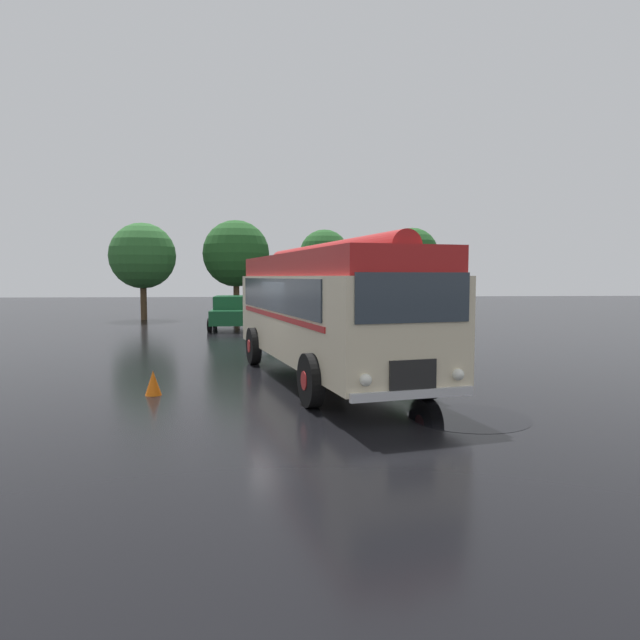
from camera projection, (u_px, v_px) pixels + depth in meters
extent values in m
plane|color=black|center=(299.00, 377.00, 14.92)|extent=(120.00, 120.00, 0.00)
cube|color=beige|center=(324.00, 317.00, 14.73)|extent=(4.73, 10.31, 2.10)
cube|color=red|center=(324.00, 265.00, 14.63)|extent=(4.49, 10.07, 0.56)
cylinder|color=red|center=(324.00, 255.00, 14.61)|extent=(2.76, 9.38, 0.60)
cube|color=#2D3842|center=(366.00, 294.00, 15.36)|extent=(1.87, 7.79, 0.84)
cube|color=#2D3842|center=(274.00, 295.00, 14.59)|extent=(1.87, 7.79, 0.84)
cube|color=red|center=(367.00, 314.00, 15.30)|extent=(1.91, 7.99, 0.12)
cube|color=red|center=(275.00, 316.00, 14.54)|extent=(1.91, 7.99, 0.12)
cube|color=#2D3842|center=(414.00, 298.00, 9.92)|extent=(2.15, 0.54, 0.88)
cube|color=black|center=(413.00, 375.00, 10.02)|extent=(0.89, 0.26, 0.56)
cube|color=silver|center=(413.00, 394.00, 10.02)|extent=(2.33, 0.64, 0.16)
sphere|color=white|center=(458.00, 375.00, 10.28)|extent=(0.22, 0.22, 0.22)
sphere|color=white|center=(366.00, 380.00, 9.74)|extent=(0.22, 0.22, 0.22)
cylinder|color=black|center=(426.00, 374.00, 12.26)|extent=(0.52, 1.13, 1.10)
cylinder|color=red|center=(426.00, 374.00, 12.26)|extent=(0.40, 0.45, 0.39)
cylinder|color=black|center=(311.00, 380.00, 11.48)|extent=(0.52, 1.13, 1.10)
cylinder|color=red|center=(311.00, 380.00, 11.48)|extent=(0.40, 0.45, 0.39)
cylinder|color=black|center=(335.00, 343.00, 17.96)|extent=(0.52, 1.13, 1.10)
cylinder|color=red|center=(335.00, 343.00, 17.96)|extent=(0.40, 0.45, 0.39)
cylinder|color=black|center=(254.00, 346.00, 17.18)|extent=(0.52, 1.13, 1.10)
cylinder|color=red|center=(254.00, 346.00, 17.18)|extent=(0.40, 0.45, 0.39)
cube|color=#144C28|center=(230.00, 316.00, 28.60)|extent=(1.75, 4.22, 0.70)
cube|color=#144C28|center=(230.00, 302.00, 28.70)|extent=(1.52, 2.20, 0.64)
cube|color=#2D3842|center=(245.00, 302.00, 28.77)|extent=(0.05, 1.93, 0.50)
cube|color=#2D3842|center=(215.00, 302.00, 28.63)|extent=(0.05, 1.93, 0.50)
cylinder|color=black|center=(247.00, 325.00, 27.41)|extent=(0.21, 0.64, 0.64)
cylinder|color=black|center=(210.00, 325.00, 27.26)|extent=(0.21, 0.64, 0.64)
cylinder|color=black|center=(249.00, 321.00, 30.00)|extent=(0.21, 0.64, 0.64)
cylinder|color=black|center=(215.00, 321.00, 29.84)|extent=(0.21, 0.64, 0.64)
cube|color=#144C28|center=(284.00, 315.00, 29.39)|extent=(2.07, 4.33, 0.70)
cube|color=#144C28|center=(284.00, 302.00, 29.49)|extent=(1.68, 2.31, 0.64)
cube|color=#2D3842|center=(299.00, 302.00, 29.48)|extent=(0.20, 1.93, 0.50)
cube|color=#2D3842|center=(270.00, 302.00, 29.50)|extent=(0.20, 1.93, 0.50)
cylinder|color=black|center=(300.00, 324.00, 28.11)|extent=(0.26, 0.66, 0.64)
cylinder|color=black|center=(265.00, 324.00, 28.13)|extent=(0.26, 0.66, 0.64)
cylinder|color=black|center=(302.00, 320.00, 30.70)|extent=(0.26, 0.66, 0.64)
cylinder|color=black|center=(270.00, 320.00, 30.73)|extent=(0.26, 0.66, 0.64)
cylinder|color=#4C3823|center=(144.00, 300.00, 34.81)|extent=(0.38, 0.38, 2.41)
sphere|color=#2D662D|center=(143.00, 256.00, 34.60)|extent=(3.99, 3.99, 3.99)
sphere|color=#2D662D|center=(140.00, 257.00, 34.89)|extent=(2.78, 2.78, 2.78)
cylinder|color=#4C3823|center=(236.00, 298.00, 36.04)|extent=(0.38, 0.38, 2.52)
sphere|color=#235623|center=(236.00, 254.00, 35.83)|extent=(4.18, 4.18, 4.18)
sphere|color=#235623|center=(234.00, 250.00, 35.43)|extent=(2.34, 2.34, 2.34)
cylinder|color=#4C3823|center=(324.00, 296.00, 35.94)|extent=(0.34, 0.34, 2.85)
sphere|color=#235623|center=(324.00, 255.00, 35.74)|extent=(3.12, 3.12, 3.12)
sphere|color=#235623|center=(321.00, 259.00, 36.07)|extent=(1.76, 1.76, 1.76)
cylinder|color=#4C3823|center=(411.00, 295.00, 37.72)|extent=(0.24, 0.24, 2.83)
sphere|color=#235623|center=(412.00, 254.00, 37.51)|extent=(3.43, 3.43, 3.43)
sphere|color=#235623|center=(404.00, 256.00, 37.75)|extent=(2.54, 2.54, 2.54)
cone|color=orange|center=(153.00, 383.00, 12.67)|extent=(0.36, 0.36, 0.55)
cylinder|color=black|center=(468.00, 417.00, 10.68)|extent=(2.28, 2.28, 0.01)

